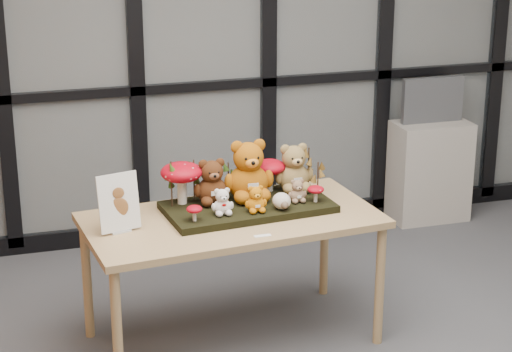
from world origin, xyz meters
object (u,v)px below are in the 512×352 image
object	(u,v)px
bear_brown_medium	(212,179)
monitor	(433,100)
display_table	(232,229)
mushroom_front_right	(316,193)
bear_beige_small	(297,189)
bear_tan_back	(294,165)
sign_holder	(119,205)
bear_pooh_yellow	(248,166)
mushroom_back_left	(182,181)
bear_small_yellow	(256,197)
bear_white_bow	(222,200)
mushroom_back_right	(270,174)
plush_cream_hedgehog	(282,200)
cabinet	(429,171)
diorama_tray	(248,207)
mushroom_front_left	(194,212)

from	to	relation	value
bear_brown_medium	monitor	bearing A→B (deg)	27.28
display_table	mushroom_front_right	bearing A→B (deg)	-6.49
bear_brown_medium	bear_beige_small	xyz separation A→B (m)	(0.44, -0.12, -0.06)
bear_tan_back	sign_holder	size ratio (longest dim) A/B	0.97
mushroom_front_right	sign_holder	xyz separation A→B (m)	(-1.05, -0.03, 0.05)
bear_pooh_yellow	mushroom_back_left	distance (m)	0.36
bear_small_yellow	sign_holder	world-z (taller)	sign_holder
bear_white_bow	bear_brown_medium	bearing A→B (deg)	86.53
mushroom_back_left	mushroom_back_right	world-z (taller)	mushroom_back_left
bear_small_yellow	plush_cream_hedgehog	size ratio (longest dim) A/B	1.61
bear_tan_back	mushroom_front_right	xyz separation A→B (m)	(0.05, -0.22, -0.10)
bear_small_yellow	bear_tan_back	bearing A→B (deg)	36.28
bear_small_yellow	plush_cream_hedgehog	bearing A→B (deg)	-6.54
bear_tan_back	cabinet	distance (m)	1.91
sign_holder	cabinet	distance (m)	2.84
mushroom_back_left	sign_holder	distance (m)	0.42
diorama_tray	cabinet	world-z (taller)	diorama_tray
mushroom_back_right	cabinet	world-z (taller)	mushroom_back_right
bear_tan_back	cabinet	xyz separation A→B (m)	(1.44, 1.14, -0.53)
diorama_tray	bear_pooh_yellow	world-z (taller)	bear_pooh_yellow
mushroom_back_left	monitor	distance (m)	2.39
sign_holder	cabinet	xyz separation A→B (m)	(2.43, 1.39, -0.49)
bear_tan_back	bear_small_yellow	distance (m)	0.40
bear_small_yellow	plush_cream_hedgehog	world-z (taller)	bear_small_yellow
sign_holder	mushroom_back_right	bearing A→B (deg)	3.56
bear_brown_medium	bear_small_yellow	xyz separation A→B (m)	(0.18, -0.20, -0.06)
bear_tan_back	bear_beige_small	bearing A→B (deg)	-108.30
diorama_tray	bear_small_yellow	bearing A→B (deg)	-92.83
bear_small_yellow	bear_white_bow	bearing A→B (deg)	170.66
display_table	bear_small_yellow	bearing A→B (deg)	-31.20
mushroom_front_left	display_table	bearing A→B (deg)	23.31
bear_white_bow	plush_cream_hedgehog	world-z (taller)	bear_white_bow
display_table	bear_pooh_yellow	size ratio (longest dim) A/B	4.42
mushroom_front_left	bear_brown_medium	bearing A→B (deg)	57.58
mushroom_front_left	mushroom_front_right	bearing A→B (deg)	7.20
bear_pooh_yellow	bear_brown_medium	world-z (taller)	bear_pooh_yellow
bear_brown_medium	monitor	size ratio (longest dim) A/B	0.58
display_table	diorama_tray	world-z (taller)	diorama_tray
diorama_tray	mushroom_back_left	distance (m)	0.38
plush_cream_hedgehog	mushroom_front_left	size ratio (longest dim) A/B	1.07
bear_tan_back	sign_holder	distance (m)	1.03
bear_tan_back	mushroom_back_left	xyz separation A→B (m)	(-0.63, -0.04, -0.02)
mushroom_front_left	bear_beige_small	bearing A→B (deg)	11.41
bear_white_bow	mushroom_front_left	xyz separation A→B (m)	(-0.16, -0.05, -0.03)
diorama_tray	monitor	size ratio (longest dim) A/B	1.92
bear_beige_small	bear_white_bow	bearing A→B (deg)	-176.55
bear_pooh_yellow	bear_brown_medium	distance (m)	0.21
mushroom_back_right	display_table	bearing A→B (deg)	-140.07
bear_brown_medium	bear_beige_small	distance (m)	0.46
diorama_tray	monitor	distance (m)	2.18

